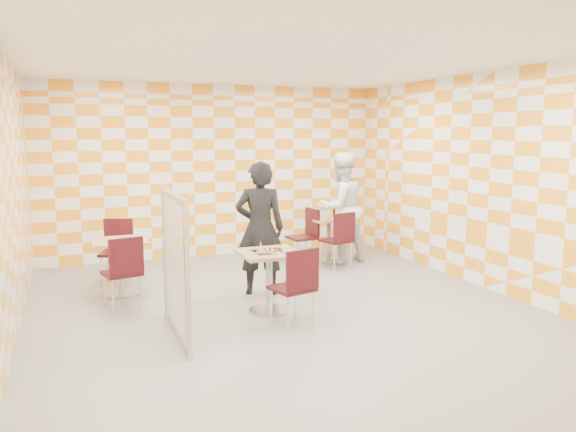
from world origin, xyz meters
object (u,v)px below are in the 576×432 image
Objects in this scene: partition at (175,265)px; chair_second_side at (307,232)px; soda_bottle at (335,211)px; chair_main_front at (297,282)px; second_table at (329,231)px; man_white at (340,208)px; main_table at (269,271)px; chair_empty_near at (124,267)px; sport_bottle at (321,212)px; empty_table at (120,258)px; man_dark at (260,228)px; chair_second_front at (340,236)px; chair_empty_far at (117,245)px.

chair_second_side is at bearing 45.09° from partition.
chair_second_side is 0.66m from soda_bottle.
partition is (-1.28, 0.25, 0.25)m from chair_main_front.
man_white is (0.12, -0.18, 0.42)m from second_table.
chair_second_side is at bearing 56.79° from main_table.
main_table is at bearing -22.85° from chair_empty_near.
main_table is 1.32m from partition.
second_table is 3.75× the size of sport_bottle.
partition is at bearing -77.66° from empty_table.
partition is at bearing 61.00° from man_dark.
chair_second_side reaches higher than main_table.
empty_table is at bearing -166.41° from soda_bottle.
man_white reaches higher than chair_empty_near.
partition is at bearing -138.51° from second_table.
man_white is (2.00, 2.08, 0.42)m from main_table.
chair_second_side is (1.43, 2.19, 0.04)m from main_table.
chair_second_front is at bearing 54.16° from chair_main_front.
soda_bottle is at bearing 40.70° from partition.
empty_table is at bearing 128.32° from chair_main_front.
main_table is 2.91m from man_white.
empty_table is 3.75× the size of sport_bottle.
man_white is 0.36m from sport_bottle.
chair_second_side is 4.02× the size of soda_bottle.
chair_main_front is at bearing -84.17° from main_table.
soda_bottle is (2.01, 2.31, 0.34)m from main_table.
chair_empty_far is 0.60× the size of partition.
main_table and second_table have the same top height.
chair_empty_near is at bearing 157.15° from main_table.
chair_second_front is 1.00× the size of chair_second_side.
soda_bottle is (3.61, 0.19, 0.31)m from chair_empty_far.
partition reaches higher than main_table.
soda_bottle is (0.25, -0.02, 0.01)m from sport_bottle.
man_dark is at bearing 87.00° from chair_main_front.
soda_bottle is (0.01, 0.23, -0.07)m from man_white.
sport_bottle is (-0.12, 0.07, 0.33)m from second_table.
sport_bottle is at bearing 3.62° from chair_empty_far.
second_table is 4.12m from partition.
chair_second_side and chair_empty_near have the same top height.
soda_bottle is at bearing 13.59° from empty_table.
second_table is at bearing 9.82° from chair_second_side.
empty_table is at bearing -166.54° from second_table.
chair_main_front is at bearing -122.69° from soda_bottle.
main_table is 2.16m from empty_table.
chair_second_side reaches higher than second_table.
partition is (-2.64, -2.65, 0.25)m from chair_second_side.
chair_second_front is at bearing -99.01° from second_table.
empty_table is at bearing 102.34° from partition.
man_dark reaches higher than chair_empty_near.
soda_bottle reaches higher than main_table.
man_dark is 2.22m from sport_bottle.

